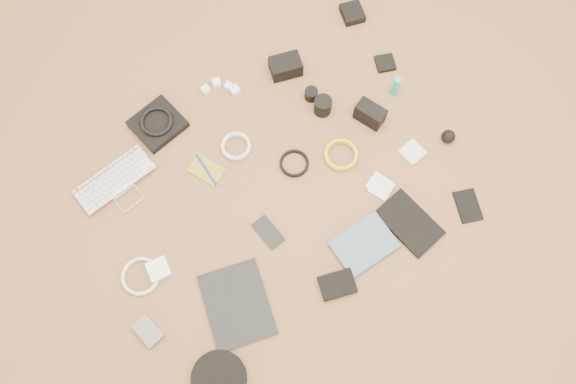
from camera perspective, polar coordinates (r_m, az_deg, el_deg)
laptop at (r=2.17m, az=-16.55°, el=0.33°), size 0.31×0.23×0.02m
headphone_pouch at (r=2.24m, az=-13.09°, el=6.75°), size 0.20×0.19×0.03m
headphones at (r=2.21m, az=-13.23°, el=7.02°), size 0.15×0.15×0.02m
charger_a at (r=2.27m, az=-8.36°, el=10.23°), size 0.03×0.03×0.03m
charger_b at (r=2.28m, az=-7.28°, el=10.94°), size 0.04×0.04×0.03m
charger_c at (r=2.27m, az=-6.07°, el=10.66°), size 0.04×0.04×0.03m
charger_d at (r=2.26m, az=-5.42°, el=10.24°), size 0.03×0.03×0.03m
dslr_camera at (r=2.28m, az=-0.24°, el=12.63°), size 0.14×0.12×0.07m
lens_pouch at (r=2.46m, az=6.56°, el=17.61°), size 0.11×0.12×0.03m
notebook_olive at (r=2.14m, az=-8.28°, el=2.22°), size 0.12×0.15×0.01m
pen_blue at (r=2.13m, az=-8.31°, el=2.29°), size 0.02×0.14×0.01m
cable_white_a at (r=2.16m, az=-5.29°, el=4.59°), size 0.15×0.15×0.01m
lens_a at (r=2.19m, az=3.56°, el=8.74°), size 0.07×0.07×0.07m
lens_b at (r=2.23m, az=2.37°, el=9.90°), size 0.06×0.06×0.05m
card_reader at (r=2.35m, az=9.84°, el=12.78°), size 0.10×0.10×0.02m
power_brick at (r=2.04m, az=-12.98°, el=-7.70°), size 0.09×0.09×0.03m
cable_white_b at (r=2.06m, az=-14.70°, el=-8.31°), size 0.15×0.15×0.01m
cable_black at (r=2.12m, az=0.64°, el=2.89°), size 0.13×0.13×0.01m
cable_yellow at (r=2.14m, az=5.39°, el=3.71°), size 0.15×0.15×0.01m
flash at (r=2.19m, az=8.33°, el=7.84°), size 0.09×0.13×0.08m
lens_cleaner at (r=2.26m, az=10.90°, el=10.51°), size 0.03×0.03×0.10m
battery_charger at (r=2.02m, az=-14.00°, el=-13.57°), size 0.08×0.11×0.03m
tablet at (r=1.99m, az=-5.19°, el=-11.32°), size 0.29×0.33×0.01m
phone at (r=2.04m, az=-2.02°, el=-4.11°), size 0.07×0.12×0.01m
filter_case_left at (r=2.12m, az=9.42°, el=0.43°), size 0.10×0.10×0.01m
filter_case_mid at (r=2.12m, az=9.20°, el=0.80°), size 0.09×0.09×0.01m
filter_case_right at (r=2.19m, az=12.53°, el=3.98°), size 0.08×0.08×0.01m
air_blower at (r=2.23m, az=15.98°, el=5.44°), size 0.06×0.06×0.05m
headphone_case at (r=1.96m, az=-7.01°, el=-18.28°), size 0.20×0.20×0.05m
drive_case at (r=1.99m, az=5.03°, el=-9.35°), size 0.14×0.12×0.03m
paperback at (r=2.03m, az=9.06°, el=-7.13°), size 0.22×0.17×0.02m
notebook_black_a at (r=2.09m, az=12.22°, el=-3.09°), size 0.16×0.24×0.02m
notebook_black_b at (r=2.17m, az=17.80°, el=-1.35°), size 0.12×0.15×0.01m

